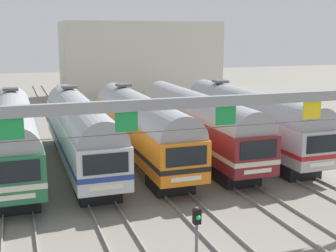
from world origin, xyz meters
name	(u,v)px	position (x,y,z in m)	size (l,w,h in m)	color
ground_plane	(141,161)	(0.00, 0.00, 0.00)	(160.00, 160.00, 0.00)	gray
track_bed	(98,119)	(0.00, 17.00, 0.07)	(18.53, 70.00, 0.15)	gray
commuter_train_green	(13,133)	(-8.51, 0.00, 2.69)	(2.88, 18.06, 5.05)	#236B42
commuter_train_silver	(80,128)	(-4.26, 0.00, 2.69)	(2.88, 18.06, 5.05)	silver
commuter_train_orange	(141,125)	(0.00, 0.00, 2.69)	(2.88, 18.06, 5.05)	orange
commuter_train_maroon	(197,121)	(4.26, -0.01, 2.69)	(2.88, 18.06, 4.77)	maroon
commuter_train_stainless	(248,117)	(8.51, 0.00, 2.69)	(2.88, 18.06, 5.05)	#B2B5BA
catenary_gantry	(225,124)	(0.00, -13.50, 5.26)	(22.27, 0.44, 6.97)	gray
yard_signal_mast	(197,227)	(-2.13, -15.64, 1.84)	(0.28, 0.35, 2.62)	#59595E
maintenance_building	(140,59)	(9.16, 33.52, 5.28)	(21.68, 10.00, 10.56)	beige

